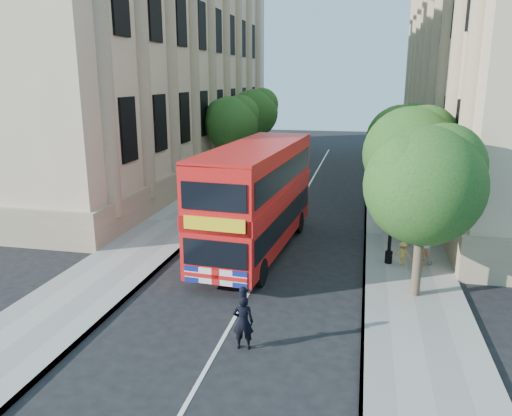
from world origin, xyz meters
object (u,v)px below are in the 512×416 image
Objects in this scene: box_van at (250,184)px; police_constable at (243,322)px; double_decker_bus at (257,195)px; woman_pedestrian at (423,243)px; lamp_post at (392,207)px.

box_van is 16.86m from police_constable.
police_constable is (1.37, -8.08, -1.76)m from double_decker_bus.
police_constable is 9.63m from woman_pedestrian.
lamp_post is 2.01m from woman_pedestrian.
double_decker_bus is 2.23× the size of box_van.
lamp_post reaches higher than woman_pedestrian.
woman_pedestrian is (9.22, -8.63, -0.25)m from box_van.
woman_pedestrian is at bearing -133.31° from police_constable.
box_van is (-7.90, 8.88, -1.25)m from lamp_post.
double_decker_bus is 8.78m from box_van.
double_decker_bus is 5.76× the size of woman_pedestrian.
woman_pedestrian is (6.98, -0.25, -1.57)m from double_decker_bus.
box_van is at bearing -85.32° from police_constable.
double_decker_bus is at bearing -8.28° from woman_pedestrian.
woman_pedestrian reaches higher than police_constable.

